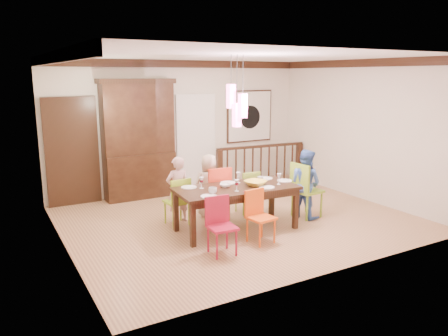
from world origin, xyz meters
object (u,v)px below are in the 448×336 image
chair_end_right (307,186)px  china_hutch (139,139)px  chair_far_left (177,198)px  person_far_mid (209,185)px  person_far_left (178,190)px  dining_table (236,192)px  person_end_right (305,184)px  balustrade (261,164)px

chair_end_right → china_hutch: 3.65m
chair_far_left → person_far_mid: bearing=-172.6°
person_far_left → person_far_mid: 0.65m
dining_table → person_end_right: person_end_right is taller
dining_table → person_far_left: bearing=132.3°
person_end_right → balustrade: bearing=-31.6°
balustrade → person_end_right: size_ratio=1.81×
person_far_mid → person_far_left: bearing=21.8°
dining_table → chair_end_right: bearing=2.3°
china_hutch → person_far_left: china_hutch is taller
person_far_left → person_end_right: (2.15, -0.89, 0.04)m
dining_table → person_end_right: size_ratio=1.65×
chair_far_left → person_end_right: (2.22, -0.78, 0.15)m
china_hutch → person_far_mid: size_ratio=2.15×
china_hutch → person_far_mid: bearing=-69.1°
person_end_right → dining_table: bearing=72.8°
dining_table → chair_end_right: (1.51, -0.03, -0.08)m
chair_far_left → person_far_mid: size_ratio=0.73×
chair_far_left → person_end_right: person_end_right is taller
chair_end_right → person_far_left: 2.37m
chair_far_left → china_hutch: size_ratio=0.34×
balustrade → chair_end_right: bearing=-99.8°
dining_table → person_far_mid: (-0.05, 0.90, -0.08)m
china_hutch → person_far_mid: china_hutch is taller
balustrade → person_far_mid: 2.65m
dining_table → person_end_right: bearing=2.5°
dining_table → china_hutch: size_ratio=0.83×
dining_table → chair_end_right: chair_end_right is taller
person_far_mid → person_end_right: (1.50, -0.93, 0.05)m
chair_far_left → china_hutch: china_hutch is taller
chair_end_right → balustrade: size_ratio=0.44×
person_far_mid → person_end_right: size_ratio=0.92×
person_far_left → person_far_mid: (0.65, 0.04, -0.01)m
chair_far_left → balustrade: balustrade is taller
balustrade → person_far_left: 3.22m
dining_table → person_far_left: person_far_left is taller
person_far_left → person_end_right: 2.33m
dining_table → balustrade: bearing=52.1°
chair_far_left → chair_end_right: (2.27, -0.78, 0.10)m
balustrade → person_far_mid: bearing=-140.7°
balustrade → person_far_mid: size_ratio=1.97×
person_far_mid → china_hutch: bearing=-50.6°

